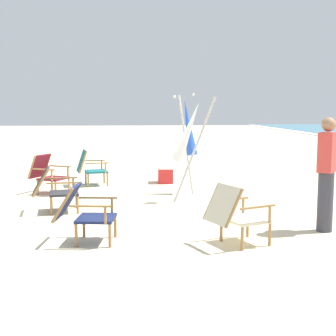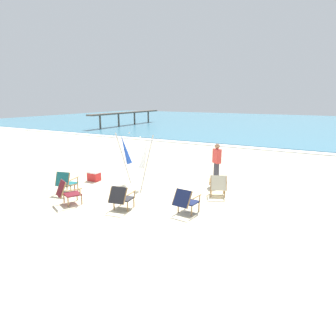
{
  "view_description": "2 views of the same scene",
  "coord_description": "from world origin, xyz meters",
  "px_view_note": "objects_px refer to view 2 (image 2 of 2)",
  "views": [
    {
      "loc": [
        8.16,
        0.42,
        1.75
      ],
      "look_at": [
        -0.08,
        0.97,
        0.7
      ],
      "focal_mm": 50.0,
      "sensor_mm": 36.0,
      "label": 1
    },
    {
      "loc": [
        5.73,
        -7.83,
        3.39
      ],
      "look_at": [
        0.38,
        1.67,
        0.79
      ],
      "focal_mm": 32.0,
      "sensor_mm": 36.0,
      "label": 2
    }
  ],
  "objects_px": {
    "beach_chair_front_left": "(67,192)",
    "umbrella_furled_white": "(145,154)",
    "beach_chair_back_left": "(218,185)",
    "cooler_box": "(94,176)",
    "umbrella_furled_blue": "(125,150)",
    "beach_chair_front_right": "(121,197)",
    "beach_chair_mid_center": "(186,200)",
    "beach_chair_far_center": "(66,182)",
    "person_near_chairs": "(217,164)"
  },
  "relations": [
    {
      "from": "cooler_box",
      "to": "beach_chair_far_center",
      "type": "bearing_deg",
      "value": -80.25
    },
    {
      "from": "person_near_chairs",
      "to": "cooler_box",
      "type": "xyz_separation_m",
      "value": [
        -4.58,
        -2.01,
        -0.64
      ]
    },
    {
      "from": "beach_chair_front_left",
      "to": "cooler_box",
      "type": "height_order",
      "value": "beach_chair_front_left"
    },
    {
      "from": "beach_chair_back_left",
      "to": "umbrella_furled_blue",
      "type": "bearing_deg",
      "value": -177.26
    },
    {
      "from": "beach_chair_front_right",
      "to": "beach_chair_far_center",
      "type": "relative_size",
      "value": 1.04
    },
    {
      "from": "beach_chair_front_right",
      "to": "beach_chair_mid_center",
      "type": "bearing_deg",
      "value": 20.81
    },
    {
      "from": "beach_chair_back_left",
      "to": "cooler_box",
      "type": "height_order",
      "value": "beach_chair_back_left"
    },
    {
      "from": "umbrella_furled_white",
      "to": "beach_chair_front_right",
      "type": "bearing_deg",
      "value": -73.85
    },
    {
      "from": "beach_chair_back_left",
      "to": "umbrella_furled_white",
      "type": "xyz_separation_m",
      "value": [
        -2.81,
        -0.3,
        0.88
      ]
    },
    {
      "from": "beach_chair_mid_center",
      "to": "person_near_chairs",
      "type": "bearing_deg",
      "value": 95.34
    },
    {
      "from": "person_near_chairs",
      "to": "beach_chair_front_right",
      "type": "bearing_deg",
      "value": -110.45
    },
    {
      "from": "cooler_box",
      "to": "beach_chair_front_right",
      "type": "bearing_deg",
      "value": -34.32
    },
    {
      "from": "beach_chair_front_left",
      "to": "umbrella_furled_blue",
      "type": "height_order",
      "value": "umbrella_furled_blue"
    },
    {
      "from": "beach_chair_mid_center",
      "to": "person_near_chairs",
      "type": "distance_m",
      "value": 3.43
    },
    {
      "from": "person_near_chairs",
      "to": "beach_chair_back_left",
      "type": "bearing_deg",
      "value": -67.2
    },
    {
      "from": "beach_chair_front_right",
      "to": "beach_chair_mid_center",
      "type": "height_order",
      "value": "beach_chair_front_right"
    },
    {
      "from": "umbrella_furled_blue",
      "to": "cooler_box",
      "type": "distance_m",
      "value": 1.82
    },
    {
      "from": "beach_chair_back_left",
      "to": "beach_chair_far_center",
      "type": "xyz_separation_m",
      "value": [
        -4.88,
        -2.32,
        0.01
      ]
    },
    {
      "from": "beach_chair_front_right",
      "to": "person_near_chairs",
      "type": "bearing_deg",
      "value": 69.55
    },
    {
      "from": "beach_chair_front_left",
      "to": "umbrella_furled_white",
      "type": "distance_m",
      "value": 3.15
    },
    {
      "from": "beach_chair_mid_center",
      "to": "beach_chair_far_center",
      "type": "distance_m",
      "value": 4.61
    },
    {
      "from": "umbrella_furled_white",
      "to": "umbrella_furled_blue",
      "type": "xyz_separation_m",
      "value": [
        -1.01,
        0.12,
        0.04
      ]
    },
    {
      "from": "beach_chair_front_left",
      "to": "beach_chair_mid_center",
      "type": "bearing_deg",
      "value": 17.4
    },
    {
      "from": "beach_chair_front_right",
      "to": "beach_chair_mid_center",
      "type": "xyz_separation_m",
      "value": [
        1.84,
        0.7,
        -0.0
      ]
    },
    {
      "from": "beach_chair_front_right",
      "to": "cooler_box",
      "type": "relative_size",
      "value": 1.73
    },
    {
      "from": "beach_chair_front_right",
      "to": "umbrella_furled_blue",
      "type": "height_order",
      "value": "umbrella_furled_blue"
    },
    {
      "from": "beach_chair_front_left",
      "to": "umbrella_furled_white",
      "type": "xyz_separation_m",
      "value": [
        1.14,
        2.81,
        0.87
      ]
    },
    {
      "from": "cooler_box",
      "to": "beach_chair_front_left",
      "type": "bearing_deg",
      "value": -64.02
    },
    {
      "from": "beach_chair_back_left",
      "to": "umbrella_furled_white",
      "type": "relative_size",
      "value": 0.45
    },
    {
      "from": "beach_chair_front_left",
      "to": "cooler_box",
      "type": "distance_m",
      "value": 2.82
    },
    {
      "from": "beach_chair_far_center",
      "to": "beach_chair_mid_center",
      "type": "bearing_deg",
      "value": 4.51
    },
    {
      "from": "beach_chair_mid_center",
      "to": "umbrella_furled_blue",
      "type": "relative_size",
      "value": 0.4
    },
    {
      "from": "beach_chair_mid_center",
      "to": "beach_chair_far_center",
      "type": "xyz_separation_m",
      "value": [
        -4.6,
        -0.36,
        0.01
      ]
    },
    {
      "from": "umbrella_furled_blue",
      "to": "beach_chair_mid_center",
      "type": "bearing_deg",
      "value": -26.66
    },
    {
      "from": "beach_chair_back_left",
      "to": "umbrella_furled_blue",
      "type": "relative_size",
      "value": 0.44
    },
    {
      "from": "beach_chair_mid_center",
      "to": "umbrella_furled_white",
      "type": "xyz_separation_m",
      "value": [
        -2.53,
        1.66,
        0.88
      ]
    },
    {
      "from": "beach_chair_back_left",
      "to": "beach_chair_mid_center",
      "type": "bearing_deg",
      "value": -98.26
    },
    {
      "from": "beach_chair_front_right",
      "to": "cooler_box",
      "type": "bearing_deg",
      "value": 145.68
    },
    {
      "from": "beach_chair_back_left",
      "to": "beach_chair_far_center",
      "type": "relative_size",
      "value": 1.11
    },
    {
      "from": "umbrella_furled_blue",
      "to": "person_near_chairs",
      "type": "distance_m",
      "value": 3.64
    },
    {
      "from": "beach_chair_mid_center",
      "to": "umbrella_furled_blue",
      "type": "height_order",
      "value": "umbrella_furled_blue"
    },
    {
      "from": "beach_chair_front_left",
      "to": "beach_chair_mid_center",
      "type": "height_order",
      "value": "beach_chair_front_left"
    },
    {
      "from": "beach_chair_front_left",
      "to": "person_near_chairs",
      "type": "xyz_separation_m",
      "value": [
        3.35,
        4.54,
        0.41
      ]
    },
    {
      "from": "beach_chair_back_left",
      "to": "beach_chair_far_center",
      "type": "height_order",
      "value": "beach_chair_far_center"
    },
    {
      "from": "umbrella_furled_white",
      "to": "cooler_box",
      "type": "xyz_separation_m",
      "value": [
        -2.37,
        -0.28,
        -1.1
      ]
    },
    {
      "from": "beach_chair_front_right",
      "to": "beach_chair_far_center",
      "type": "distance_m",
      "value": 2.77
    },
    {
      "from": "umbrella_furled_white",
      "to": "cooler_box",
      "type": "distance_m",
      "value": 2.63
    },
    {
      "from": "beach_chair_back_left",
      "to": "cooler_box",
      "type": "xyz_separation_m",
      "value": [
        -5.18,
        -0.58,
        -0.22
      ]
    },
    {
      "from": "beach_chair_far_center",
      "to": "umbrella_furled_white",
      "type": "distance_m",
      "value": 3.02
    },
    {
      "from": "beach_chair_front_left",
      "to": "beach_chair_far_center",
      "type": "height_order",
      "value": "beach_chair_far_center"
    }
  ]
}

